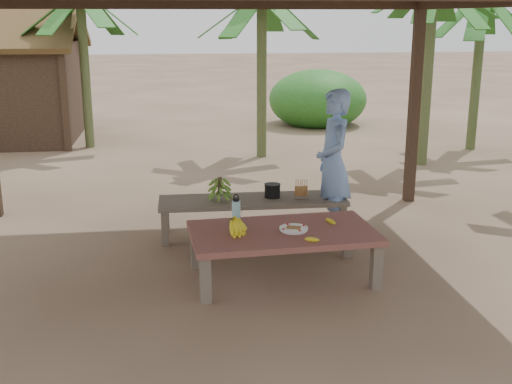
{
  "coord_description": "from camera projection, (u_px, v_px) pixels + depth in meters",
  "views": [
    {
      "loc": [
        -0.5,
        -6.09,
        2.52
      ],
      "look_at": [
        0.33,
        0.13,
        0.8
      ],
      "focal_mm": 45.0,
      "sensor_mm": 36.0,
      "label": 1
    }
  ],
  "objects": [
    {
      "name": "banana_plant_nw",
      "position": [
        81.0,
        6.0,
        12.11
      ],
      "size": [
        1.8,
        1.8,
        3.2
      ],
      "color": "#596638",
      "rests_on": "ground"
    },
    {
      "name": "loose_banana_front",
      "position": [
        312.0,
        240.0,
        5.95
      ],
      "size": [
        0.15,
        0.05,
        0.04
      ],
      "primitive_type": "ellipsoid",
      "rotation": [
        0.0,
        0.0,
        1.61
      ],
      "color": "yellow",
      "rests_on": "work_table"
    },
    {
      "name": "woman",
      "position": [
        333.0,
        163.0,
        7.49
      ],
      "size": [
        0.42,
        0.63,
        1.73
      ],
      "primitive_type": "imported",
      "rotation": [
        0.0,
        0.0,
        -1.56
      ],
      "color": "#759ADD",
      "rests_on": "ground"
    },
    {
      "name": "cooking_pot",
      "position": [
        272.0,
        191.0,
        7.58
      ],
      "size": [
        0.18,
        0.18,
        0.16
      ],
      "primitive_type": "cylinder",
      "color": "black",
      "rests_on": "bench"
    },
    {
      "name": "banana_plant_far",
      "position": [
        482.0,
        10.0,
        11.93
      ],
      "size": [
        1.8,
        1.8,
        3.12
      ],
      "color": "#596638",
      "rests_on": "ground"
    },
    {
      "name": "bench",
      "position": [
        253.0,
        203.0,
        7.56
      ],
      "size": [
        2.21,
        0.63,
        0.45
      ],
      "rotation": [
        0.0,
        0.0,
        -0.02
      ],
      "color": "brown",
      "rests_on": "ground"
    },
    {
      "name": "water_flask",
      "position": [
        236.0,
        212.0,
        6.42
      ],
      "size": [
        0.09,
        0.09,
        0.32
      ],
      "color": "#42BBCE",
      "rests_on": "work_table"
    },
    {
      "name": "banana_plant_n",
      "position": [
        262.0,
        8.0,
        11.25
      ],
      "size": [
        1.8,
        1.8,
        3.16
      ],
      "color": "#596638",
      "rests_on": "ground"
    },
    {
      "name": "work_table",
      "position": [
        283.0,
        236.0,
        6.3
      ],
      "size": [
        1.86,
        1.11,
        0.5
      ],
      "rotation": [
        0.0,
        0.0,
        0.06
      ],
      "color": "brown",
      "rests_on": "ground"
    },
    {
      "name": "ground",
      "position": [
        226.0,
        272.0,
        6.55
      ],
      "size": [
        80.0,
        80.0,
        0.0
      ],
      "primitive_type": "plane",
      "color": "brown",
      "rests_on": "ground"
    },
    {
      "name": "plate",
      "position": [
        294.0,
        229.0,
        6.26
      ],
      "size": [
        0.28,
        0.28,
        0.04
      ],
      "color": "white",
      "rests_on": "work_table"
    },
    {
      "name": "green_banana_stalk",
      "position": [
        220.0,
        188.0,
        7.46
      ],
      "size": [
        0.25,
        0.25,
        0.28
      ],
      "primitive_type": null,
      "rotation": [
        0.0,
        0.0,
        -0.02
      ],
      "color": "#598C2D",
      "rests_on": "bench"
    },
    {
      "name": "ripe_banana_bunch",
      "position": [
        231.0,
        225.0,
        6.15
      ],
      "size": [
        0.32,
        0.28,
        0.17
      ],
      "primitive_type": null,
      "rotation": [
        0.0,
        0.0,
        -0.14
      ],
      "color": "yellow",
      "rests_on": "work_table"
    },
    {
      "name": "skewer_rack",
      "position": [
        301.0,
        189.0,
        7.53
      ],
      "size": [
        0.18,
        0.08,
        0.24
      ],
      "primitive_type": null,
      "rotation": [
        0.0,
        0.0,
        -0.02
      ],
      "color": "#A57F47",
      "rests_on": "bench"
    },
    {
      "name": "loose_banana_side",
      "position": [
        331.0,
        221.0,
        6.48
      ],
      "size": [
        0.11,
        0.14,
        0.04
      ],
      "primitive_type": "ellipsoid",
      "rotation": [
        0.0,
        0.0,
        0.58
      ],
      "color": "yellow",
      "rests_on": "work_table"
    }
  ]
}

